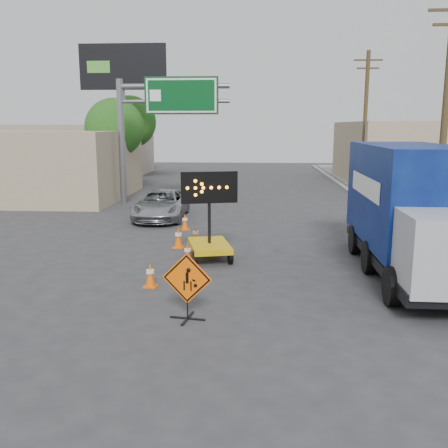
# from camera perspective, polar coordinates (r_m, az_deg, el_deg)

# --- Properties ---
(ground) EXTENTS (100.00, 100.00, 0.00)m
(ground) POSITION_cam_1_polar(r_m,az_deg,el_deg) (10.53, -1.86, -12.94)
(ground) COLOR #2D2D30
(ground) RESTS_ON ground
(curb_right) EXTENTS (0.40, 60.00, 0.12)m
(curb_right) POSITION_cam_1_polar(r_m,az_deg,el_deg) (25.71, 17.67, 1.14)
(curb_right) COLOR gray
(curb_right) RESTS_ON ground
(sidewalk_right) EXTENTS (4.00, 60.00, 0.15)m
(sidewalk_right) POSITION_cam_1_polar(r_m,az_deg,el_deg) (26.36, 22.53, 1.08)
(sidewalk_right) COLOR gray
(sidewalk_right) RESTS_ON ground
(storefront_left_near) EXTENTS (14.00, 10.00, 4.00)m
(storefront_left_near) POSITION_cam_1_polar(r_m,az_deg,el_deg) (33.21, -23.27, 6.29)
(storefront_left_near) COLOR tan
(storefront_left_near) RESTS_ON ground
(storefront_left_far) EXTENTS (12.00, 10.00, 4.40)m
(storefront_left_far) POSITION_cam_1_polar(r_m,az_deg,el_deg) (46.44, -16.62, 8.11)
(storefront_left_far) COLOR #A29687
(storefront_left_far) RESTS_ON ground
(building_right_far) EXTENTS (10.00, 14.00, 4.60)m
(building_right_far) POSITION_cam_1_polar(r_m,az_deg,el_deg) (41.42, 20.75, 7.68)
(building_right_far) COLOR tan
(building_right_far) RESTS_ON ground
(highway_gantry) EXTENTS (6.18, 0.38, 6.90)m
(highway_gantry) POSITION_cam_1_polar(r_m,az_deg,el_deg) (28.06, -7.60, 12.64)
(highway_gantry) COLOR slate
(highway_gantry) RESTS_ON ground
(billboard) EXTENTS (6.10, 0.54, 9.85)m
(billboard) POSITION_cam_1_polar(r_m,az_deg,el_deg) (36.77, -11.45, 15.71)
(billboard) COLOR slate
(billboard) RESTS_ON ground
(utility_pole_near) EXTENTS (1.80, 0.26, 9.00)m
(utility_pole_near) POSITION_cam_1_polar(r_m,az_deg,el_deg) (20.81, 23.95, 11.28)
(utility_pole_near) COLOR #4C3B20
(utility_pole_near) RESTS_ON ground
(utility_pole_far) EXTENTS (1.80, 0.26, 9.00)m
(utility_pole_far) POSITION_cam_1_polar(r_m,az_deg,el_deg) (34.31, 15.82, 11.39)
(utility_pole_far) COLOR #4C3B20
(utility_pole_far) RESTS_ON ground
(tree_left_near) EXTENTS (3.71, 3.71, 6.03)m
(tree_left_near) POSITION_cam_1_polar(r_m,az_deg,el_deg) (32.81, -12.40, 10.67)
(tree_left_near) COLOR #4C3B20
(tree_left_near) RESTS_ON ground
(tree_left_far) EXTENTS (4.10, 4.10, 6.66)m
(tree_left_far) POSITION_cam_1_polar(r_m,az_deg,el_deg) (40.80, -10.69, 11.39)
(tree_left_far) COLOR #4C3B20
(tree_left_far) RESTS_ON ground
(construction_sign) EXTENTS (1.15, 0.82, 1.55)m
(construction_sign) POSITION_cam_1_polar(r_m,az_deg,el_deg) (11.24, -4.24, -6.91)
(construction_sign) COLOR black
(construction_sign) RESTS_ON ground
(arrow_board) EXTENTS (1.79, 2.25, 2.88)m
(arrow_board) POSITION_cam_1_polar(r_m,az_deg,el_deg) (16.26, -1.68, -1.83)
(arrow_board) COLOR #CDA20B
(arrow_board) RESTS_ON ground
(pickup_truck) EXTENTS (2.32, 4.86, 1.34)m
(pickup_truck) POSITION_cam_1_polar(r_m,az_deg,el_deg) (23.56, -7.17, 2.21)
(pickup_truck) COLOR #A8ABAF
(pickup_truck) RESTS_ON ground
(box_truck) EXTENTS (2.63, 7.94, 3.76)m
(box_truck) POSITION_cam_1_polar(r_m,az_deg,el_deg) (15.36, 20.59, 0.70)
(box_truck) COLOR black
(box_truck) RESTS_ON ground
(cone_a) EXTENTS (0.37, 0.37, 0.68)m
(cone_a) POSITION_cam_1_polar(r_m,az_deg,el_deg) (13.71, -8.43, -5.76)
(cone_a) COLOR #FB5E05
(cone_a) RESTS_ON ground
(cone_b) EXTENTS (0.35, 0.35, 0.67)m
(cone_b) POSITION_cam_1_polar(r_m,az_deg,el_deg) (15.92, -4.18, -3.30)
(cone_b) COLOR #FB5E05
(cone_b) RESTS_ON ground
(cone_c) EXTENTS (0.39, 0.39, 0.73)m
(cone_c) POSITION_cam_1_polar(r_m,az_deg,el_deg) (18.31, -3.23, -1.27)
(cone_c) COLOR #FB5E05
(cone_c) RESTS_ON ground
(cone_d) EXTENTS (0.45, 0.45, 0.77)m
(cone_d) POSITION_cam_1_polar(r_m,az_deg,el_deg) (17.91, -5.23, -1.52)
(cone_d) COLOR #FB5E05
(cone_d) RESTS_ON ground
(cone_e) EXTENTS (0.45, 0.45, 0.70)m
(cone_e) POSITION_cam_1_polar(r_m,az_deg,el_deg) (21.00, -4.49, 0.28)
(cone_e) COLOR #FB5E05
(cone_e) RESTS_ON ground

